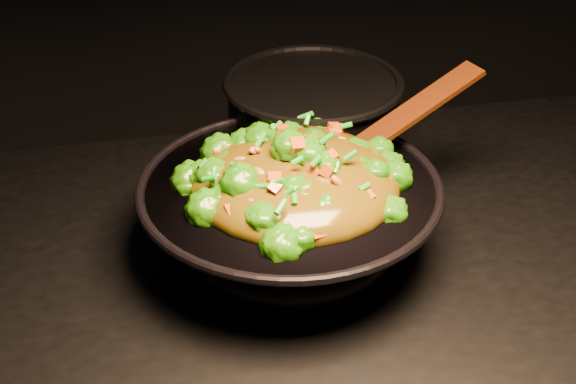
{
  "coord_description": "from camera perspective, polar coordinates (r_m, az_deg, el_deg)",
  "views": [
    {
      "loc": [
        -0.13,
        -0.65,
        1.5
      ],
      "look_at": [
        0.04,
        0.13,
        0.98
      ],
      "focal_mm": 50.0,
      "sensor_mm": 36.0,
      "label": 1
    }
  ],
  "objects": [
    {
      "name": "wok",
      "position": [
        0.97,
        0.12,
        -2.01
      ],
      "size": [
        0.39,
        0.39,
        0.1
      ],
      "primitive_type": null,
      "rotation": [
        0.0,
        0.0,
        -0.12
      ],
      "color": "black",
      "rests_on": "stovetop"
    },
    {
      "name": "spatula",
      "position": [
        1.01,
        8.03,
        5.14
      ],
      "size": [
        0.23,
        0.1,
        0.1
      ],
      "primitive_type": "cube",
      "rotation": [
        0.0,
        -0.38,
        0.3
      ],
      "color": "#360F05",
      "rests_on": "wok"
    },
    {
      "name": "back_pot",
      "position": [
        1.14,
        1.78,
        4.96
      ],
      "size": [
        0.27,
        0.27,
        0.14
      ],
      "primitive_type": "cylinder",
      "rotation": [
        0.0,
        0.0,
        -0.16
      ],
      "color": "black",
      "rests_on": "stovetop"
    },
    {
      "name": "stir_fry",
      "position": [
        0.92,
        0.53,
        2.7
      ],
      "size": [
        0.29,
        0.29,
        0.09
      ],
      "primitive_type": null,
      "rotation": [
        0.0,
        0.0,
        0.21
      ],
      "color": "#276F07",
      "rests_on": "wok"
    }
  ]
}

